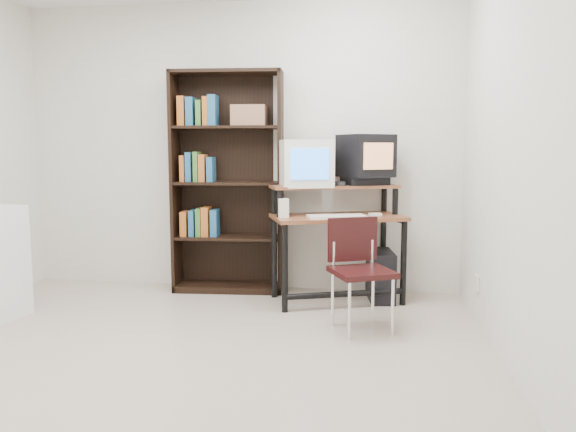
# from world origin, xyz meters

# --- Properties ---
(floor) EXTENTS (4.00, 4.00, 0.01)m
(floor) POSITION_xyz_m (0.00, 0.00, -0.01)
(floor) COLOR #BEAF9D
(floor) RESTS_ON ground
(back_wall) EXTENTS (4.00, 0.01, 2.60)m
(back_wall) POSITION_xyz_m (0.00, 2.00, 1.30)
(back_wall) COLOR silver
(back_wall) RESTS_ON floor
(right_wall) EXTENTS (0.01, 4.00, 2.60)m
(right_wall) POSITION_xyz_m (2.00, 0.00, 1.30)
(right_wall) COLOR silver
(right_wall) RESTS_ON floor
(computer_desk) EXTENTS (1.20, 0.87, 0.98)m
(computer_desk) POSITION_xyz_m (0.92, 1.62, 0.67)
(computer_desk) COLOR brown
(computer_desk) RESTS_ON floor
(crt_monitor) EXTENTS (0.52, 0.52, 0.39)m
(crt_monitor) POSITION_xyz_m (0.65, 1.65, 1.17)
(crt_monitor) COLOR silver
(crt_monitor) RESTS_ON computer_desk
(vcr) EXTENTS (0.44, 0.39, 0.08)m
(vcr) POSITION_xyz_m (1.15, 1.80, 1.01)
(vcr) COLOR black
(vcr) RESTS_ON computer_desk
(crt_tv) EXTENTS (0.53, 0.52, 0.36)m
(crt_tv) POSITION_xyz_m (1.15, 1.79, 1.23)
(crt_tv) COLOR black
(crt_tv) RESTS_ON vcr
(cd_spindle) EXTENTS (0.16, 0.16, 0.05)m
(cd_spindle) POSITION_xyz_m (0.94, 1.65, 0.99)
(cd_spindle) COLOR #26262B
(cd_spindle) RESTS_ON computer_desk
(keyboard) EXTENTS (0.51, 0.34, 0.03)m
(keyboard) POSITION_xyz_m (0.93, 1.45, 0.74)
(keyboard) COLOR silver
(keyboard) RESTS_ON computer_desk
(mousepad) EXTENTS (0.28, 0.26, 0.01)m
(mousepad) POSITION_xyz_m (1.24, 1.63, 0.72)
(mousepad) COLOR black
(mousepad) RESTS_ON computer_desk
(mouse) EXTENTS (0.12, 0.09, 0.03)m
(mouse) POSITION_xyz_m (1.24, 1.62, 0.74)
(mouse) COLOR white
(mouse) RESTS_ON mousepad
(desk_speaker) EXTENTS (0.11, 0.10, 0.17)m
(desk_speaker) POSITION_xyz_m (0.49, 1.41, 0.80)
(desk_speaker) COLOR silver
(desk_speaker) RESTS_ON computer_desk
(pc_tower) EXTENTS (0.25, 0.47, 0.42)m
(pc_tower) POSITION_xyz_m (1.29, 1.71, 0.21)
(pc_tower) COLOR black
(pc_tower) RESTS_ON floor
(school_chair) EXTENTS (0.53, 0.53, 0.79)m
(school_chair) POSITION_xyz_m (1.12, 0.90, 0.49)
(school_chair) COLOR black
(school_chair) RESTS_ON floor
(bookshelf) EXTENTS (1.00, 0.39, 1.97)m
(bookshelf) POSITION_xyz_m (-0.08, 1.86, 1.00)
(bookshelf) COLOR black
(bookshelf) RESTS_ON floor
(wall_outlet) EXTENTS (0.02, 0.08, 0.12)m
(wall_outlet) POSITION_xyz_m (1.99, 1.15, 0.30)
(wall_outlet) COLOR beige
(wall_outlet) RESTS_ON right_wall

